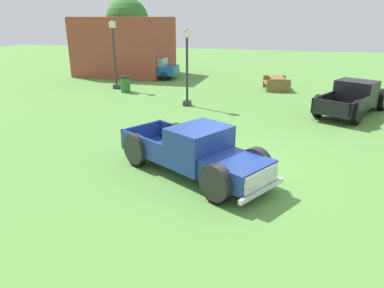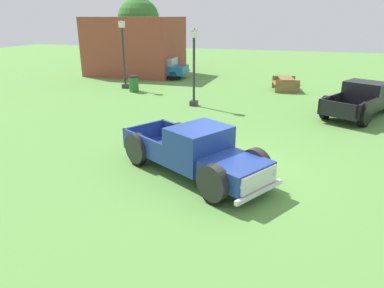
{
  "view_description": "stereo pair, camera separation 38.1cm",
  "coord_description": "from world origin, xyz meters",
  "px_view_note": "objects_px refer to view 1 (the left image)",
  "views": [
    {
      "loc": [
        1.5,
        -9.41,
        4.26
      ],
      "look_at": [
        -0.95,
        -0.38,
        0.9
      ],
      "focal_mm": 33.37,
      "sensor_mm": 36.0,
      "label": 1
    },
    {
      "loc": [
        1.86,
        -9.3,
        4.26
      ],
      "look_at": [
        -0.95,
        -0.38,
        0.9
      ],
      "focal_mm": 33.37,
      "sensor_mm": 36.0,
      "label": 2
    }
  ],
  "objects_px": {
    "pickup_truck_behind_left": "(356,97)",
    "sedan_distant_a": "(147,67)",
    "lamp_post_near": "(187,66)",
    "picnic_table": "(276,82)",
    "trash_can": "(125,84)",
    "oak_tree_west": "(127,20)",
    "pickup_truck_foreground": "(201,154)",
    "lamp_post_far": "(114,54)"
  },
  "relations": [
    {
      "from": "sedan_distant_a",
      "to": "oak_tree_west",
      "type": "xyz_separation_m",
      "value": [
        -3.95,
        5.62,
        3.19
      ]
    },
    {
      "from": "pickup_truck_behind_left",
      "to": "lamp_post_near",
      "type": "relative_size",
      "value": 1.38
    },
    {
      "from": "picnic_table",
      "to": "trash_can",
      "type": "distance_m",
      "value": 9.13
    },
    {
      "from": "oak_tree_west",
      "to": "trash_can",
      "type": "bearing_deg",
      "value": -66.75
    },
    {
      "from": "sedan_distant_a",
      "to": "trash_can",
      "type": "distance_m",
      "value": 5.08
    },
    {
      "from": "lamp_post_far",
      "to": "trash_can",
      "type": "height_order",
      "value": "lamp_post_far"
    },
    {
      "from": "pickup_truck_behind_left",
      "to": "oak_tree_west",
      "type": "height_order",
      "value": "oak_tree_west"
    },
    {
      "from": "pickup_truck_foreground",
      "to": "oak_tree_west",
      "type": "height_order",
      "value": "oak_tree_west"
    },
    {
      "from": "sedan_distant_a",
      "to": "pickup_truck_behind_left",
      "type": "bearing_deg",
      "value": -27.06
    },
    {
      "from": "picnic_table",
      "to": "oak_tree_west",
      "type": "xyz_separation_m",
      "value": [
        -13.16,
        7.52,
        3.47
      ]
    },
    {
      "from": "pickup_truck_foreground",
      "to": "picnic_table",
      "type": "bearing_deg",
      "value": 83.94
    },
    {
      "from": "sedan_distant_a",
      "to": "trash_can",
      "type": "height_order",
      "value": "sedan_distant_a"
    },
    {
      "from": "pickup_truck_behind_left",
      "to": "sedan_distant_a",
      "type": "xyz_separation_m",
      "value": [
        -12.98,
        6.63,
        0.05
      ]
    },
    {
      "from": "pickup_truck_foreground",
      "to": "picnic_table",
      "type": "relative_size",
      "value": 2.4
    },
    {
      "from": "picnic_table",
      "to": "oak_tree_west",
      "type": "bearing_deg",
      "value": 150.24
    },
    {
      "from": "pickup_truck_foreground",
      "to": "lamp_post_near",
      "type": "bearing_deg",
      "value": 108.44
    },
    {
      "from": "pickup_truck_foreground",
      "to": "oak_tree_west",
      "type": "xyz_separation_m",
      "value": [
        -11.72,
        21.02,
        3.27
      ]
    },
    {
      "from": "picnic_table",
      "to": "oak_tree_west",
      "type": "height_order",
      "value": "oak_tree_west"
    },
    {
      "from": "lamp_post_near",
      "to": "trash_can",
      "type": "distance_m",
      "value": 5.22
    },
    {
      "from": "oak_tree_west",
      "to": "pickup_truck_foreground",
      "type": "bearing_deg",
      "value": -60.85
    },
    {
      "from": "pickup_truck_behind_left",
      "to": "pickup_truck_foreground",
      "type": "bearing_deg",
      "value": -120.68
    },
    {
      "from": "lamp_post_near",
      "to": "picnic_table",
      "type": "relative_size",
      "value": 1.81
    },
    {
      "from": "lamp_post_near",
      "to": "trash_can",
      "type": "relative_size",
      "value": 3.93
    },
    {
      "from": "lamp_post_near",
      "to": "picnic_table",
      "type": "bearing_deg",
      "value": 52.72
    },
    {
      "from": "pickup_truck_foreground",
      "to": "trash_can",
      "type": "bearing_deg",
      "value": 124.58
    },
    {
      "from": "lamp_post_near",
      "to": "lamp_post_far",
      "type": "bearing_deg",
      "value": 150.12
    },
    {
      "from": "pickup_truck_foreground",
      "to": "trash_can",
      "type": "distance_m",
      "value": 12.59
    },
    {
      "from": "pickup_truck_foreground",
      "to": "lamp_post_far",
      "type": "relative_size",
      "value": 1.22
    },
    {
      "from": "lamp_post_far",
      "to": "pickup_truck_foreground",
      "type": "bearing_deg",
      "value": -53.98
    },
    {
      "from": "trash_can",
      "to": "lamp_post_far",
      "type": "bearing_deg",
      "value": 139.87
    },
    {
      "from": "sedan_distant_a",
      "to": "oak_tree_west",
      "type": "relative_size",
      "value": 0.78
    },
    {
      "from": "pickup_truck_behind_left",
      "to": "lamp_post_near",
      "type": "height_order",
      "value": "lamp_post_near"
    },
    {
      "from": "pickup_truck_foreground",
      "to": "sedan_distant_a",
      "type": "height_order",
      "value": "sedan_distant_a"
    },
    {
      "from": "sedan_distant_a",
      "to": "picnic_table",
      "type": "relative_size",
      "value": 2.18
    },
    {
      "from": "lamp_post_near",
      "to": "oak_tree_west",
      "type": "xyz_separation_m",
      "value": [
        -9.03,
        12.94,
        2.0
      ]
    },
    {
      "from": "pickup_truck_behind_left",
      "to": "lamp_post_near",
      "type": "bearing_deg",
      "value": -174.96
    },
    {
      "from": "sedan_distant_a",
      "to": "trash_can",
      "type": "bearing_deg",
      "value": -82.9
    },
    {
      "from": "picnic_table",
      "to": "trash_can",
      "type": "bearing_deg",
      "value": -159.94
    },
    {
      "from": "picnic_table",
      "to": "lamp_post_near",
      "type": "bearing_deg",
      "value": -127.28
    },
    {
      "from": "lamp_post_near",
      "to": "picnic_table",
      "type": "height_order",
      "value": "lamp_post_near"
    },
    {
      "from": "picnic_table",
      "to": "pickup_truck_behind_left",
      "type": "bearing_deg",
      "value": -51.41
    },
    {
      "from": "sedan_distant_a",
      "to": "trash_can",
      "type": "xyz_separation_m",
      "value": [
        0.63,
        -5.04,
        -0.29
      ]
    }
  ]
}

